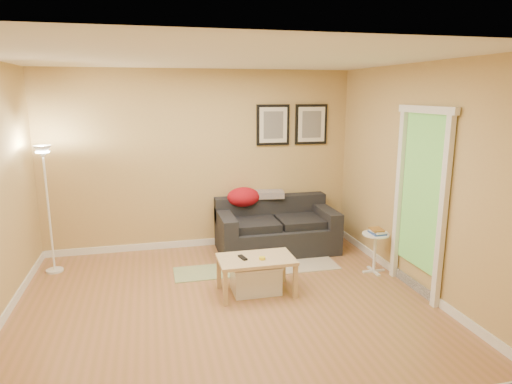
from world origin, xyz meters
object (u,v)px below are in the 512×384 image
(side_table, at_px, (375,253))
(book_stack, at_px, (377,231))
(sofa, at_px, (277,226))
(floor_lamp, at_px, (49,213))
(storage_bin, at_px, (256,277))
(coffee_table, at_px, (256,275))

(side_table, xyz_separation_m, book_stack, (0.01, -0.01, 0.29))
(sofa, height_order, side_table, sofa)
(book_stack, bearing_deg, side_table, 145.99)
(sofa, xyz_separation_m, side_table, (1.00, -1.08, -0.12))
(side_table, height_order, floor_lamp, floor_lamp)
(storage_bin, bearing_deg, floor_lamp, 153.61)
(sofa, xyz_separation_m, storage_bin, (-0.62, -1.29, -0.20))
(coffee_table, bearing_deg, floor_lamp, 156.23)
(floor_lamp, bearing_deg, side_table, -13.79)
(storage_bin, bearing_deg, side_table, 7.19)
(sofa, relative_size, storage_bin, 3.05)
(sofa, height_order, storage_bin, sofa)
(coffee_table, distance_m, book_stack, 1.69)
(storage_bin, xyz_separation_m, side_table, (1.62, 0.20, 0.09))
(floor_lamp, bearing_deg, book_stack, -13.85)
(coffee_table, bearing_deg, side_table, 12.28)
(storage_bin, height_order, side_table, side_table)
(coffee_table, height_order, storage_bin, coffee_table)
(storage_bin, xyz_separation_m, floor_lamp, (-2.40, 1.19, 0.61))
(book_stack, height_order, floor_lamp, floor_lamp)
(side_table, bearing_deg, coffee_table, -171.26)
(coffee_table, xyz_separation_m, floor_lamp, (-2.39, 1.24, 0.56))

